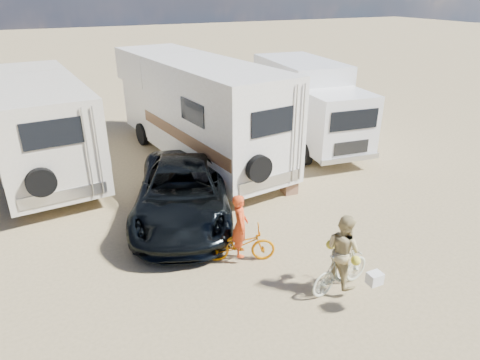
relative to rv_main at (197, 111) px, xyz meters
name	(u,v)px	position (x,y,z in m)	size (l,w,h in m)	color
ground	(300,247)	(0.22, -6.76, -1.84)	(140.00, 140.00, 0.00)	tan
rv_main	(197,111)	(0.00, 0.00, 0.00)	(2.56, 8.99, 3.68)	silver
rv_left	(40,129)	(-5.21, 0.89, -0.21)	(2.70, 7.47, 3.26)	silver
box_truck	(309,106)	(4.56, -0.45, -0.19)	(2.38, 6.26, 3.29)	white
dark_suv	(183,192)	(-1.89, -3.99, -1.08)	(2.53, 5.48, 1.52)	black
bike_man	(240,244)	(-1.37, -6.59, -1.41)	(0.57, 1.64, 0.86)	#CD6D00
bike_woman	(341,270)	(0.11, -8.45, -1.36)	(0.45, 1.58, 0.95)	beige
rider_man	(240,232)	(-1.37, -6.59, -1.07)	(0.56, 0.37, 1.53)	red
rider_woman	(342,257)	(0.11, -8.45, -1.03)	(0.78, 0.61, 1.61)	tan
bike_parked	(359,139)	(6.18, -1.71, -1.42)	(0.55, 1.59, 0.84)	black
cooler	(207,227)	(-1.66, -5.20, -1.60)	(0.60, 0.43, 0.48)	#304A91
crate	(289,188)	(1.59, -3.96, -1.67)	(0.43, 0.43, 0.34)	brown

